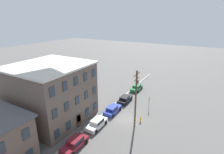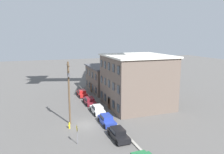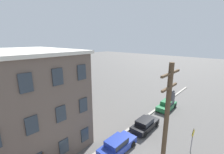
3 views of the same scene
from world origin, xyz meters
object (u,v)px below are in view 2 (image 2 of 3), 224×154
(car_maroon, at_px, (89,101))
(utility_pole, at_px, (69,90))
(car_white, at_px, (97,109))
(car_red, at_px, (82,93))
(fire_hydrant, at_px, (69,125))
(car_blue, at_px, (107,119))
(car_black, at_px, (118,133))
(caution_sign, at_px, (77,131))

(car_maroon, relative_size, utility_pole, 0.44)
(car_white, bearing_deg, car_red, -179.01)
(car_red, relative_size, utility_pole, 0.44)
(car_red, xyz_separation_m, fire_hydrant, (17.18, -5.64, -0.27))
(car_white, relative_size, car_blue, 1.00)
(fire_hydrant, bearing_deg, car_black, 45.63)
(car_blue, bearing_deg, car_black, -1.32)
(fire_hydrant, bearing_deg, utility_pole, 167.01)
(utility_pole, bearing_deg, car_maroon, 148.96)
(car_blue, bearing_deg, fire_hydrant, -92.80)
(car_maroon, bearing_deg, car_black, -0.24)
(car_white, bearing_deg, car_blue, -0.16)
(car_blue, height_order, fire_hydrant, car_blue)
(car_blue, bearing_deg, caution_sign, -48.65)
(car_red, bearing_deg, car_black, 0.18)
(utility_pole, distance_m, fire_hydrant, 5.37)
(car_red, bearing_deg, utility_pole, -18.73)
(car_black, xyz_separation_m, fire_hydrant, (-5.59, -5.71, -0.27))
(car_red, height_order, car_blue, same)
(car_white, relative_size, car_black, 1.00)
(car_blue, distance_m, fire_hydrant, 5.85)
(car_red, bearing_deg, caution_sign, -13.64)
(car_maroon, height_order, caution_sign, caution_sign)
(car_white, relative_size, fire_hydrant, 4.58)
(fire_hydrant, bearing_deg, car_white, 130.73)
(car_maroon, distance_m, fire_hydrant, 12.13)
(car_black, relative_size, caution_sign, 1.65)
(car_red, distance_m, caution_sign, 23.10)
(car_black, bearing_deg, caution_sign, -93.54)
(caution_sign, distance_m, fire_hydrant, 5.41)
(car_maroon, relative_size, car_white, 1.00)
(car_black, distance_m, caution_sign, 5.63)
(car_maroon, bearing_deg, caution_sign, -19.34)
(car_black, bearing_deg, car_red, -179.82)
(car_black, bearing_deg, fire_hydrant, -134.37)
(car_black, distance_m, fire_hydrant, 8.00)
(car_red, xyz_separation_m, car_black, (22.77, 0.07, 0.00))
(car_blue, bearing_deg, utility_pole, -110.10)
(caution_sign, bearing_deg, fire_hydrant, -177.85)
(utility_pole, bearing_deg, car_blue, 69.90)
(car_black, xyz_separation_m, caution_sign, (-0.34, -5.52, 1.05))
(car_maroon, distance_m, utility_pole, 11.51)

